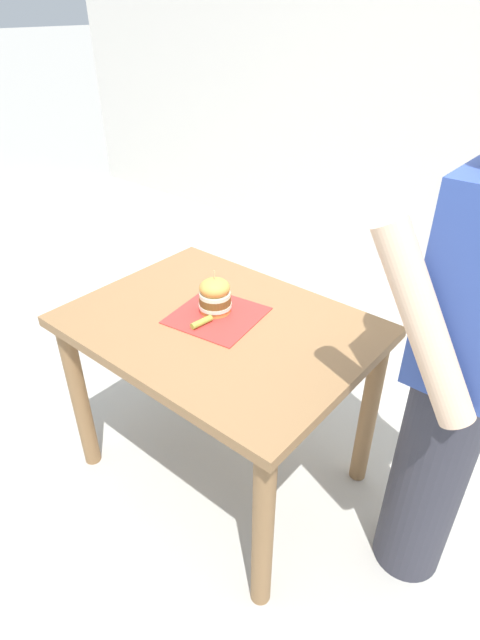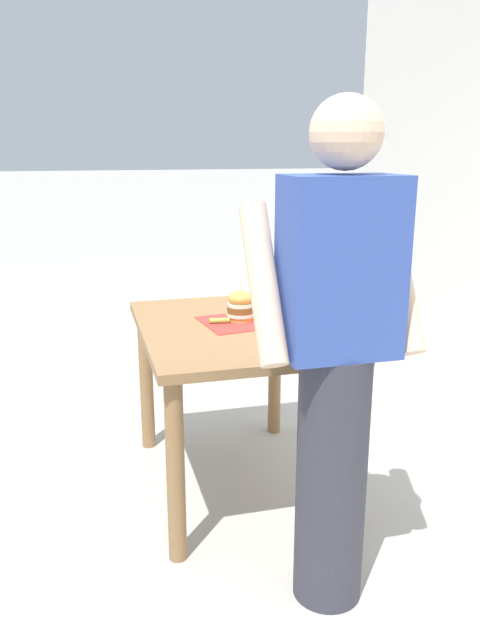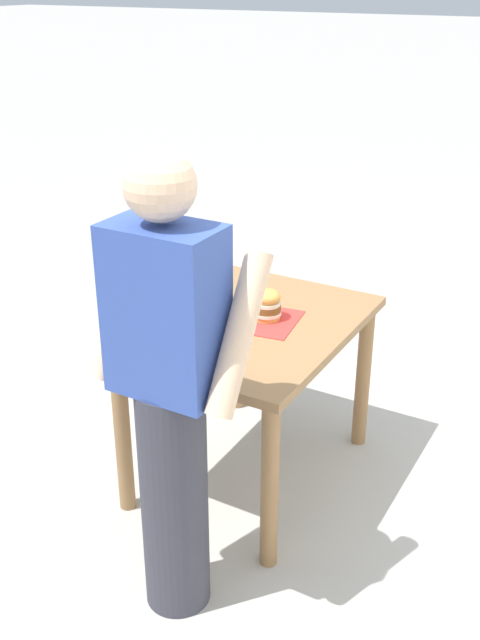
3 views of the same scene
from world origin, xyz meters
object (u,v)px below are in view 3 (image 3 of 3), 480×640
patio_table (251,350)px  sandwich (267,304)px  diner_across_table (170,392)px  pickle_spear (243,313)px

patio_table → sandwich: sandwich is taller
patio_table → diner_across_table: 0.85m
patio_table → sandwich: bearing=-126.8°
patio_table → sandwich: 0.22m
diner_across_table → pickle_spear: bearing=-76.8°
patio_table → sandwich: size_ratio=6.36×
sandwich → pickle_spear: (0.10, 0.03, -0.05)m
sandwich → pickle_spear: 0.12m
patio_table → sandwich: (-0.04, -0.06, 0.20)m
sandwich → diner_across_table: 0.87m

